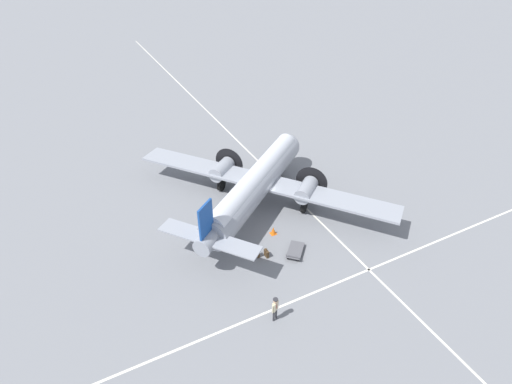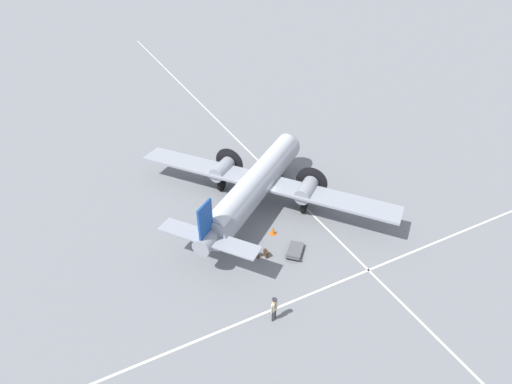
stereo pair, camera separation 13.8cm
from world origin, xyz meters
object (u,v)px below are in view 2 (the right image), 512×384
at_px(airliner_main, 258,181).
at_px(suitcase_near_door, 266,253).
at_px(crew_foreground, 274,307).
at_px(suitcase_upright_spare, 257,253).
at_px(baggage_cart, 295,251).
at_px(traffic_cone, 273,231).

distance_m(airliner_main, suitcase_near_door, 6.67).
relative_size(airliner_main, crew_foreground, 10.61).
height_order(airliner_main, suitcase_upright_spare, airliner_main).
bearing_deg(suitcase_near_door, baggage_cart, -108.10).
height_order(baggage_cart, traffic_cone, traffic_cone).
bearing_deg(traffic_cone, airliner_main, -9.81).
distance_m(crew_foreground, suitcase_upright_spare, 5.60).
distance_m(airliner_main, traffic_cone, 4.49).
bearing_deg(baggage_cart, airliner_main, 40.33).
relative_size(crew_foreground, traffic_cone, 2.89).
bearing_deg(suitcase_upright_spare, airliner_main, -27.33).
relative_size(suitcase_near_door, baggage_cart, 0.30).
bearing_deg(crew_foreground, airliner_main, -138.42).
xyz_separation_m(suitcase_upright_spare, traffic_cone, (1.68, -2.22, -0.01)).
distance_m(airliner_main, baggage_cart, 6.88).
height_order(airliner_main, baggage_cart, airliner_main).
distance_m(airliner_main, crew_foreground, 11.85).
bearing_deg(suitcase_near_door, airliner_main, -21.50).
height_order(crew_foreground, suitcase_upright_spare, crew_foreground).
relative_size(suitcase_near_door, traffic_cone, 0.98).
distance_m(baggage_cart, traffic_cone, 2.65).
relative_size(airliner_main, suitcase_upright_spare, 30.09).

